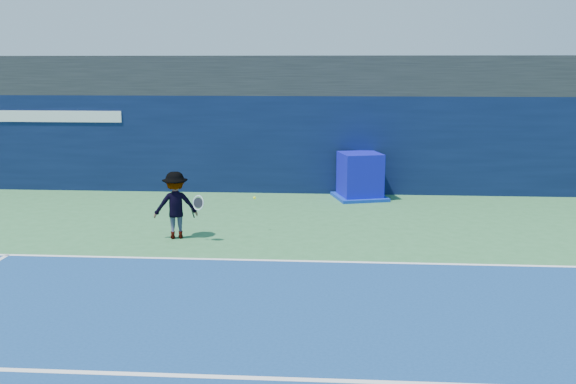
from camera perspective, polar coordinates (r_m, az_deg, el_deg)
ground at (r=10.43m, az=-6.25°, el=-10.96°), size 80.00×80.00×0.00m
baseline at (r=13.21m, az=-3.95°, el=-6.04°), size 24.00×0.10×0.01m
service_line at (r=8.64m, az=-8.67°, el=-15.87°), size 24.00×0.10×0.01m
stadium_band at (r=21.07m, az=-0.87°, el=10.35°), size 36.00×3.00×1.20m
back_wall_assembly at (r=20.22m, az=-1.11°, el=4.35°), size 36.00×1.03×3.00m
equipment_cart at (r=19.20m, az=6.41°, el=1.27°), size 1.76×1.76×1.37m
tennis_player at (r=14.89m, az=-9.95°, el=-1.15°), size 1.29×0.84×1.55m
tennis_ball at (r=15.23m, az=-2.99°, el=-0.52°), size 0.07×0.07×0.07m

